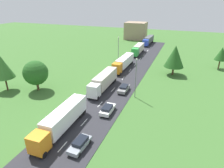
{
  "coord_description": "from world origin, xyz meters",
  "views": [
    {
      "loc": [
        14.95,
        -6.3,
        20.13
      ],
      "look_at": [
        -0.37,
        33.77,
        1.38
      ],
      "focal_mm": 31.25,
      "sensor_mm": 36.0,
      "label": 1
    }
  ],
  "objects_px": {
    "truck_second": "(104,81)",
    "tree_oak": "(3,67)",
    "car_fourth": "(124,88)",
    "tree_birch": "(175,56)",
    "tree_pine": "(36,73)",
    "truck_fifth": "(148,40)",
    "tree_maple": "(222,54)",
    "distant_building": "(136,31)",
    "car_third": "(108,109)",
    "truck_lead": "(62,119)",
    "car_second": "(80,144)",
    "truck_fourth": "(138,49)",
    "lamppost_third": "(118,49)",
    "lamppost_second": "(136,76)",
    "truck_third": "(124,62)"
  },
  "relations": [
    {
      "from": "car_second",
      "to": "tree_maple",
      "type": "distance_m",
      "value": 52.34
    },
    {
      "from": "car_fourth",
      "to": "tree_maple",
      "type": "bearing_deg",
      "value": 49.29
    },
    {
      "from": "tree_oak",
      "to": "truck_lead",
      "type": "bearing_deg",
      "value": -21.89
    },
    {
      "from": "tree_pine",
      "to": "truck_second",
      "type": "bearing_deg",
      "value": 22.85
    },
    {
      "from": "truck_fifth",
      "to": "truck_fourth",
      "type": "bearing_deg",
      "value": -90.48
    },
    {
      "from": "truck_second",
      "to": "car_third",
      "type": "height_order",
      "value": "truck_second"
    },
    {
      "from": "car_third",
      "to": "car_fourth",
      "type": "distance_m",
      "value": 10.12
    },
    {
      "from": "lamppost_second",
      "to": "tree_maple",
      "type": "height_order",
      "value": "lamppost_second"
    },
    {
      "from": "truck_fourth",
      "to": "tree_maple",
      "type": "xyz_separation_m",
      "value": [
        27.95,
        -8.18,
        2.71
      ]
    },
    {
      "from": "truck_fourth",
      "to": "tree_maple",
      "type": "bearing_deg",
      "value": -16.3
    },
    {
      "from": "lamppost_third",
      "to": "car_second",
      "type": "bearing_deg",
      "value": -78.28
    },
    {
      "from": "truck_fourth",
      "to": "car_second",
      "type": "distance_m",
      "value": 55.33
    },
    {
      "from": "car_fourth",
      "to": "tree_pine",
      "type": "relative_size",
      "value": 0.61
    },
    {
      "from": "lamppost_second",
      "to": "tree_pine",
      "type": "height_order",
      "value": "lamppost_second"
    },
    {
      "from": "tree_birch",
      "to": "truck_fourth",
      "type": "bearing_deg",
      "value": 128.64
    },
    {
      "from": "truck_third",
      "to": "tree_oak",
      "type": "height_order",
      "value": "tree_oak"
    },
    {
      "from": "car_second",
      "to": "truck_third",
      "type": "bearing_deg",
      "value": 97.9
    },
    {
      "from": "car_second",
      "to": "distant_building",
      "type": "relative_size",
      "value": 0.41
    },
    {
      "from": "car_fourth",
      "to": "tree_birch",
      "type": "xyz_separation_m",
      "value": [
        9.74,
        15.86,
        4.62
      ]
    },
    {
      "from": "lamppost_third",
      "to": "tree_birch",
      "type": "bearing_deg",
      "value": -15.52
    },
    {
      "from": "lamppost_second",
      "to": "car_third",
      "type": "bearing_deg",
      "value": -110.76
    },
    {
      "from": "lamppost_third",
      "to": "tree_maple",
      "type": "relative_size",
      "value": 1.31
    },
    {
      "from": "tree_oak",
      "to": "tree_pine",
      "type": "xyz_separation_m",
      "value": [
        6.82,
        2.71,
        -1.46
      ]
    },
    {
      "from": "tree_birch",
      "to": "truck_third",
      "type": "bearing_deg",
      "value": 179.53
    },
    {
      "from": "car_second",
      "to": "lamppost_third",
      "type": "xyz_separation_m",
      "value": [
        -8.61,
        41.49,
        4.13
      ]
    },
    {
      "from": "truck_lead",
      "to": "tree_birch",
      "type": "xyz_separation_m",
      "value": [
        14.74,
        33.58,
        3.33
      ]
    },
    {
      "from": "truck_fourth",
      "to": "tree_birch",
      "type": "distance_m",
      "value": 24.21
    },
    {
      "from": "car_third",
      "to": "tree_maple",
      "type": "xyz_separation_m",
      "value": [
        22.74,
        36.53,
        3.95
      ]
    },
    {
      "from": "truck_fourth",
      "to": "truck_fifth",
      "type": "relative_size",
      "value": 0.86
    },
    {
      "from": "car_fourth",
      "to": "distant_building",
      "type": "xyz_separation_m",
      "value": [
        -14.29,
        65.53,
        3.57
      ]
    },
    {
      "from": "truck_fourth",
      "to": "car_third",
      "type": "bearing_deg",
      "value": -83.36
    },
    {
      "from": "truck_second",
      "to": "truck_third",
      "type": "relative_size",
      "value": 0.91
    },
    {
      "from": "tree_pine",
      "to": "lamppost_third",
      "type": "bearing_deg",
      "value": 68.46
    },
    {
      "from": "truck_second",
      "to": "tree_oak",
      "type": "xyz_separation_m",
      "value": [
        -21.35,
        -8.83,
        3.64
      ]
    },
    {
      "from": "truck_fifth",
      "to": "tree_maple",
      "type": "height_order",
      "value": "tree_maple"
    },
    {
      "from": "truck_third",
      "to": "car_fourth",
      "type": "xyz_separation_m",
      "value": [
        5.2,
        -15.98,
        -1.25
      ]
    },
    {
      "from": "truck_second",
      "to": "tree_oak",
      "type": "relative_size",
      "value": 1.51
    },
    {
      "from": "truck_fifth",
      "to": "car_fourth",
      "type": "xyz_separation_m",
      "value": [
        5.06,
        -54.46,
        -1.24
      ]
    },
    {
      "from": "car_second",
      "to": "tree_maple",
      "type": "xyz_separation_m",
      "value": [
        22.86,
        46.91,
        3.98
      ]
    },
    {
      "from": "car_fourth",
      "to": "tree_birch",
      "type": "distance_m",
      "value": 19.18
    },
    {
      "from": "car_third",
      "to": "lamppost_third",
      "type": "relative_size",
      "value": 0.48
    },
    {
      "from": "truck_fourth",
      "to": "distant_building",
      "type": "relative_size",
      "value": 1.12
    },
    {
      "from": "car_second",
      "to": "tree_pine",
      "type": "relative_size",
      "value": 0.61
    },
    {
      "from": "truck_second",
      "to": "tree_pine",
      "type": "distance_m",
      "value": 15.92
    },
    {
      "from": "truck_third",
      "to": "car_fourth",
      "type": "bearing_deg",
      "value": -71.98
    },
    {
      "from": "distant_building",
      "to": "tree_birch",
      "type": "bearing_deg",
      "value": -64.18
    },
    {
      "from": "distant_building",
      "to": "car_second",
      "type": "bearing_deg",
      "value": -80.66
    },
    {
      "from": "truck_fifth",
      "to": "car_second",
      "type": "height_order",
      "value": "truck_fifth"
    },
    {
      "from": "lamppost_second",
      "to": "tree_birch",
      "type": "height_order",
      "value": "lamppost_second"
    },
    {
      "from": "truck_fifth",
      "to": "car_second",
      "type": "distance_m",
      "value": 75.13
    }
  ]
}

